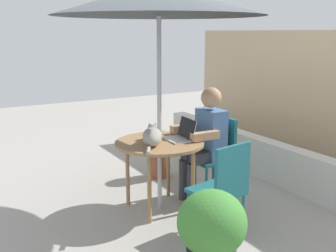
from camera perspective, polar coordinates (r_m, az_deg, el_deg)
ground_plane at (r=4.38m, az=-1.15°, el=-11.34°), size 14.00×14.00×0.00m
fence_back at (r=5.59m, az=20.31°, el=3.00°), size 5.00×0.08×1.83m
planter_wall_low at (r=5.21m, az=14.58°, el=-4.87°), size 4.50×0.20×0.49m
patio_table at (r=4.16m, az=-1.19°, el=-3.12°), size 0.90×0.90×0.72m
patio_umbrella at (r=4.00m, az=-1.30°, el=17.19°), size 2.02×2.02×2.25m
chair_occupied at (r=4.57m, az=6.82°, el=-3.36°), size 0.40×0.40×0.89m
chair_empty at (r=3.59m, az=7.75°, el=-8.03°), size 0.46×0.46×0.89m
person_seated at (r=4.44m, az=5.25°, el=-1.56°), size 0.48×0.48×1.23m
laptop at (r=4.21m, az=2.03°, el=-1.05°), size 0.32×0.27×0.21m
cat at (r=4.02m, az=-2.21°, el=-1.41°), size 0.57×0.40×0.17m
potted_plant_near_fence at (r=5.19m, az=-1.25°, el=-3.64°), size 0.29×0.29×0.61m
potted_plant_by_chair at (r=2.95m, az=6.08°, el=-14.96°), size 0.48×0.48×0.75m
potted_plant_corner at (r=5.77m, az=4.37°, el=-1.84°), size 0.32×0.32×0.61m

